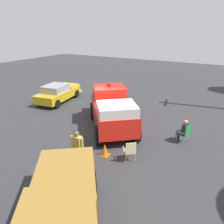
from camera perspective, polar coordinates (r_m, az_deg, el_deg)
name	(u,v)px	position (r m, az deg, el deg)	size (l,w,h in m)	color
ground_plane	(106,130)	(12.63, -1.74, -4.88)	(60.00, 60.00, 0.00)	#333335
vintage_fire_truck	(111,109)	(12.55, -0.17, 0.92)	(5.44, 5.98, 2.59)	black
classic_hot_rod	(58,93)	(17.92, -14.41, 5.16)	(2.52, 4.60, 1.46)	black
parked_pickup	(63,207)	(6.63, -13.19, -23.86)	(4.34, 4.91, 1.90)	black
lawn_chair_near_truck	(185,133)	(11.68, 19.32, -5.31)	(0.62, 0.62, 1.02)	#B7BABF
lawn_chair_by_car	(130,150)	(9.58, 4.95, -10.31)	(0.69, 0.69, 1.02)	#B7BABF
spectator_seated	(183,130)	(11.68, 18.83, -4.63)	(0.62, 0.51, 1.29)	#383842
spectator_standing	(77,146)	(9.23, -9.45, -9.15)	(0.64, 0.28, 1.68)	#2D334C
traffic_cone	(105,150)	(10.10, -1.99, -10.28)	(0.40, 0.40, 0.64)	orange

